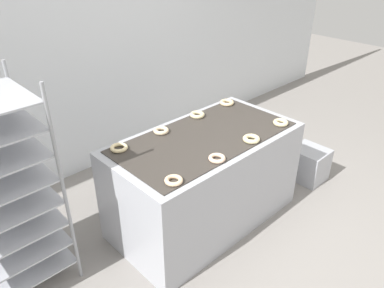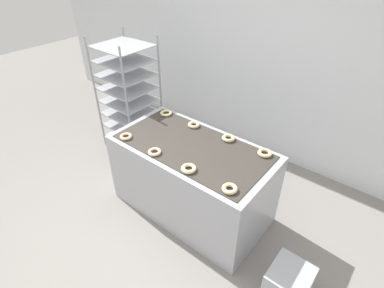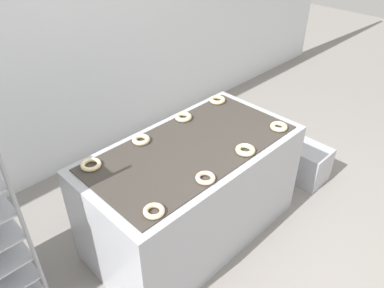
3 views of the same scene
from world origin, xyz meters
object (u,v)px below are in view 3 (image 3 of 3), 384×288
(glaze_bin, at_px, (308,164))
(donut_far_midleft, at_px, (141,140))
(donut_near_left, at_px, (154,211))
(donut_far_right, at_px, (217,100))
(donut_near_midright, at_px, (245,150))
(donut_near_right, at_px, (279,127))
(donut_far_midright, at_px, (183,117))
(fryer_machine, at_px, (192,192))
(donut_far_left, at_px, (91,165))
(donut_near_midleft, at_px, (205,178))

(glaze_bin, height_order, donut_far_midleft, donut_far_midleft)
(donut_near_left, bearing_deg, donut_far_right, 27.06)
(donut_near_left, xyz_separation_m, donut_near_midright, (0.80, 0.00, 0.00))
(donut_near_midright, relative_size, donut_near_right, 1.05)
(donut_near_right, xyz_separation_m, donut_far_right, (-0.01, 0.59, -0.00))
(donut_far_right, bearing_deg, donut_near_midright, -123.20)
(glaze_bin, height_order, donut_far_midright, donut_far_midright)
(glaze_bin, xyz_separation_m, donut_far_right, (-0.62, 0.60, 0.67))
(donut_far_midright, relative_size, donut_far_right, 0.99)
(donut_far_midright, bearing_deg, donut_far_midleft, -177.92)
(donut_near_right, bearing_deg, donut_far_midleft, 144.81)
(fryer_machine, relative_size, donut_near_midright, 11.91)
(donut_near_right, bearing_deg, donut_near_left, -179.33)
(donut_near_midright, distance_m, donut_far_right, 0.72)
(donut_far_left, bearing_deg, donut_far_midleft, -0.64)
(donut_near_left, distance_m, donut_far_midleft, 0.70)
(donut_near_midleft, distance_m, donut_far_left, 0.73)
(donut_near_midright, bearing_deg, donut_far_left, 143.96)
(donut_near_midleft, xyz_separation_m, donut_near_right, (0.80, 0.02, 0.00))
(glaze_bin, relative_size, donut_far_right, 2.60)
(donut_near_midright, bearing_deg, donut_far_midleft, 125.19)
(donut_far_midright, distance_m, donut_far_right, 0.39)
(donut_far_left, bearing_deg, donut_near_midright, -36.04)
(donut_near_midleft, bearing_deg, donut_far_right, 37.80)
(donut_far_left, relative_size, donut_far_midright, 1.01)
(donut_far_midright, bearing_deg, fryer_machine, -124.51)
(donut_far_midright, bearing_deg, glaze_bin, -30.66)
(donut_near_left, distance_m, donut_far_midright, 1.00)
(donut_near_midright, relative_size, donut_far_left, 1.01)
(donut_far_midleft, bearing_deg, donut_far_midright, 2.08)
(donut_far_midright, bearing_deg, donut_near_right, -56.08)
(donut_near_left, bearing_deg, donut_far_midright, 37.09)
(donut_far_midleft, distance_m, donut_far_right, 0.81)
(fryer_machine, xyz_separation_m, donut_far_midleft, (-0.21, 0.29, 0.43))
(fryer_machine, bearing_deg, donut_far_midright, 55.49)
(fryer_machine, bearing_deg, donut_far_left, 154.18)
(donut_near_right, bearing_deg, donut_near_midleft, -178.62)
(fryer_machine, relative_size, donut_near_midleft, 12.89)
(donut_near_left, distance_m, donut_near_midright, 0.80)
(donut_near_left, distance_m, donut_far_right, 1.34)
(donut_far_right, bearing_deg, donut_near_left, -152.94)
(donut_far_left, height_order, donut_far_midright, donut_far_midright)
(donut_far_right, bearing_deg, donut_far_left, -179.36)
(glaze_bin, xyz_separation_m, donut_near_midleft, (-1.41, -0.01, 0.67))
(donut_near_right, bearing_deg, donut_far_left, 154.47)
(fryer_machine, xyz_separation_m, donut_near_left, (-0.59, -0.30, 0.43))
(donut_near_left, distance_m, donut_far_left, 0.59)
(donut_near_midleft, height_order, donut_near_right, donut_near_right)
(donut_near_midleft, xyz_separation_m, donut_far_midright, (0.40, 0.61, 0.00))
(donut_far_left, height_order, donut_far_midleft, donut_far_midleft)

